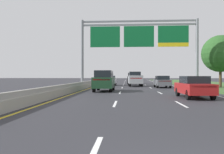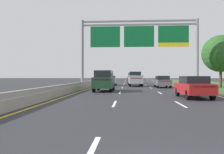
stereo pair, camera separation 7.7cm
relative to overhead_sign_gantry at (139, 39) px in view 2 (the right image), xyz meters
The scene contains 11 objects.
ground_plane 9.45m from the overhead_sign_gantry, 92.43° to the left, with size 220.00×220.00×0.00m, color #2B2B30.
lane_striping 9.11m from the overhead_sign_gantry, 92.60° to the left, with size 11.96×106.00×0.01m.
median_barrier_concrete 11.51m from the overhead_sign_gantry, 134.31° to the left, with size 0.60×110.00×0.85m.
overhead_sign_gantry is the anchor object (origin of this frame).
pickup_truck_silver 7.85m from the overhead_sign_gantry, 92.81° to the left, with size 2.14×5.45×2.20m.
car_grey_right_lane_sedan 6.46m from the overhead_sign_gantry, 24.41° to the left, with size 1.86×4.42×1.57m.
car_black_centre_lane_suv 15.99m from the overhead_sign_gantry, 91.85° to the left, with size 1.96×4.72×2.11m.
car_darkgreen_left_lane_suv 9.21m from the overhead_sign_gantry, 120.12° to the right, with size 1.95×4.72×2.11m.
car_red_right_lane_sedan 14.91m from the overhead_sign_gantry, 76.19° to the right, with size 1.93×4.44×1.57m.
car_white_left_lane_sedan 10.41m from the overhead_sign_gantry, 118.44° to the left, with size 1.82×4.40×1.57m.
roadside_tree_mid 11.90m from the overhead_sign_gantry, 15.31° to the left, with size 5.10×5.10×7.18m.
Camera 2 is at (-1.07, -3.27, 1.61)m, focal length 38.86 mm.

